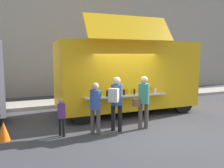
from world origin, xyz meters
TOP-DOWN VIEW (x-y plane):
  - ground_plane at (0.00, 0.00)m, footprint 60.00×60.00m
  - curb_strip at (-3.42, 4.76)m, footprint 28.00×1.60m
  - building_behind at (-2.42, 8.66)m, footprint 32.00×2.40m
  - food_truck_main at (0.58, 2.14)m, footprint 5.81×3.22m
  - traffic_cone_orange at (-4.13, 0.43)m, footprint 0.36×0.36m
  - trash_bin at (4.99, 4.46)m, footprint 0.60×0.60m
  - customer_front_ordering at (0.10, -0.16)m, footprint 0.58×0.36m
  - customer_mid_with_backpack at (-0.83, -0.07)m, footprint 0.54×0.55m
  - customer_rear_waiting at (-1.53, -0.06)m, footprint 0.33×0.33m
  - child_near_queue at (-2.52, 0.15)m, footprint 0.24×0.24m

SIDE VIEW (x-z plane):
  - ground_plane at x=0.00m, z-range 0.00..0.00m
  - curb_strip at x=-3.42m, z-range 0.00..0.15m
  - traffic_cone_orange at x=-4.13m, z-range 0.00..0.55m
  - trash_bin at x=4.99m, z-range 0.00..1.01m
  - child_near_queue at x=-2.52m, z-range 0.11..1.27m
  - customer_rear_waiting at x=-1.53m, z-range 0.16..1.77m
  - customer_front_ordering at x=0.10m, z-range 0.16..1.93m
  - customer_mid_with_backpack at x=-0.83m, z-range 0.20..1.96m
  - food_truck_main at x=0.58m, z-range -0.29..3.56m
  - building_behind at x=-2.42m, z-range 0.00..9.86m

